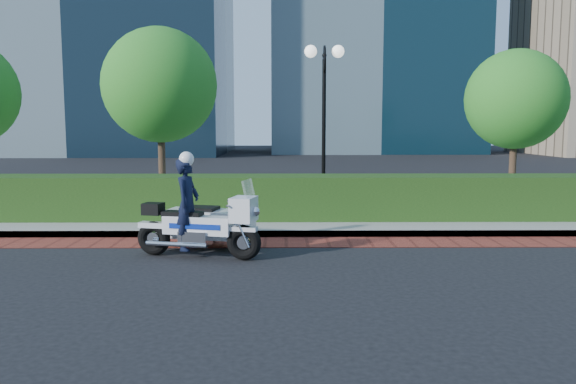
{
  "coord_description": "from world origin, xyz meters",
  "views": [
    {
      "loc": [
        -0.06,
        -9.43,
        2.28
      ],
      "look_at": [
        0.04,
        1.59,
        1.0
      ],
      "focal_mm": 35.0,
      "sensor_mm": 36.0,
      "label": 1
    }
  ],
  "objects_px": {
    "tree_c": "(516,100)",
    "police_motorcycle": "(200,219)",
    "lamppost": "(324,101)",
    "tree_b": "(160,85)"
  },
  "relations": [
    {
      "from": "tree_c",
      "to": "police_motorcycle",
      "type": "height_order",
      "value": "tree_c"
    },
    {
      "from": "tree_b",
      "to": "police_motorcycle",
      "type": "distance_m",
      "value": 6.84
    },
    {
      "from": "lamppost",
      "to": "tree_c",
      "type": "bearing_deg",
      "value": 13.3
    },
    {
      "from": "lamppost",
      "to": "tree_b",
      "type": "height_order",
      "value": "tree_b"
    },
    {
      "from": "lamppost",
      "to": "police_motorcycle",
      "type": "xyz_separation_m",
      "value": [
        -2.56,
        -4.63,
        -2.32
      ]
    },
    {
      "from": "lamppost",
      "to": "tree_b",
      "type": "xyz_separation_m",
      "value": [
        -4.5,
        1.3,
        0.48
      ]
    },
    {
      "from": "tree_b",
      "to": "police_motorcycle",
      "type": "height_order",
      "value": "tree_b"
    },
    {
      "from": "tree_c",
      "to": "lamppost",
      "type": "bearing_deg",
      "value": -166.7
    },
    {
      "from": "tree_b",
      "to": "tree_c",
      "type": "relative_size",
      "value": 1.14
    },
    {
      "from": "tree_c",
      "to": "police_motorcycle",
      "type": "xyz_separation_m",
      "value": [
        -8.06,
        -5.93,
        -2.41
      ]
    }
  ]
}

